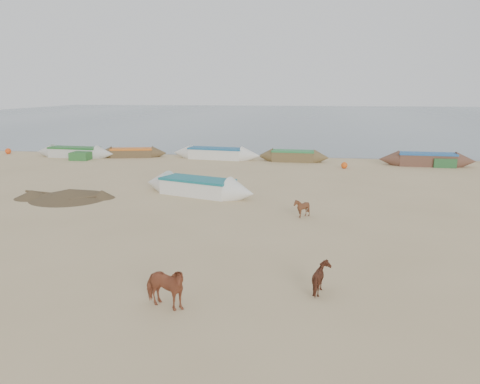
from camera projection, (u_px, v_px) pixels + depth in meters
The scene contains 9 objects.
ground at pixel (223, 244), 16.42m from camera, with size 140.00×140.00×0.00m, color tan.
sea at pixel (298, 116), 95.57m from camera, with size 160.00×160.00×0.00m, color slate.
cow_adult at pixel (164, 287), 11.48m from camera, with size 0.60×1.33×1.12m, color brown.
calf_front at pixel (302, 208), 19.73m from camera, with size 0.67×0.75×0.83m, color #552E1B.
calf_right at pixel (323, 279), 12.38m from camera, with size 0.81×0.69×0.82m, color brown.
near_canoe at pixel (197, 187), 23.98m from camera, with size 6.45×1.47×0.86m, color white, non-canonical shape.
debris_pile at pixel (70, 194), 23.28m from camera, with size 3.88×3.88×0.47m, color brown.
waterline_canoes at pixel (271, 155), 35.66m from camera, with size 57.20×3.48×0.93m.
beach_clutter at pixel (320, 158), 34.71m from camera, with size 45.07×5.43×0.64m.
Camera 1 is at (2.98, -15.37, 5.31)m, focal length 35.00 mm.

